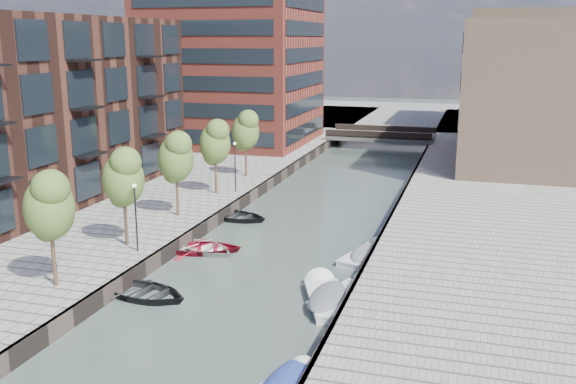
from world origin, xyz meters
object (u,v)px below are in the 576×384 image
at_px(motorboat_4, 366,255).
at_px(car, 468,143).
at_px(tree_5, 215,141).
at_px(sloop_4, 236,220).
at_px(tree_2, 49,204).
at_px(motorboat_2, 347,294).
at_px(sloop_3, 204,251).
at_px(bridge, 381,136).
at_px(sloop_1, 145,297).
at_px(motorboat_1, 326,297).
at_px(tree_4, 176,156).
at_px(tree_6, 245,129).
at_px(sloop_2, 204,252).
at_px(tree_3, 123,176).

bearing_deg(motorboat_4, car, 82.29).
bearing_deg(tree_5, car, 55.85).
distance_m(sloop_4, car, 35.64).
bearing_deg(tree_2, motorboat_2, 20.43).
bearing_deg(sloop_4, motorboat_4, -108.49).
bearing_deg(tree_2, tree_5, 90.00).
xyz_separation_m(tree_5, sloop_4, (3.13, -3.64, -5.31)).
distance_m(sloop_3, sloop_4, 7.59).
height_order(bridge, tree_5, tree_5).
bearing_deg(sloop_1, motorboat_1, -65.99).
relative_size(tree_2, sloop_1, 1.17).
bearing_deg(motorboat_4, sloop_1, -136.48).
height_order(bridge, tree_4, tree_4).
distance_m(tree_6, car, 28.76).
xyz_separation_m(tree_4, sloop_2, (3.91, -4.33, -5.31)).
relative_size(bridge, tree_2, 2.18).
distance_m(sloop_1, sloop_3, 7.79).
xyz_separation_m(bridge, tree_2, (-8.50, -54.00, 3.92)).
bearing_deg(tree_3, tree_2, -90.00).
distance_m(motorboat_1, motorboat_2, 1.35).
relative_size(sloop_2, sloop_4, 0.96).
height_order(sloop_2, motorboat_1, motorboat_1).
bearing_deg(sloop_1, car, -7.58).
height_order(bridge, sloop_3, bridge).
distance_m(tree_3, sloop_4, 12.06).
distance_m(sloop_4, motorboat_4, 12.32).
bearing_deg(motorboat_2, car, 83.50).
xyz_separation_m(tree_3, motorboat_1, (13.18, -2.72, -5.09)).
bearing_deg(motorboat_1, sloop_2, 149.81).
relative_size(tree_3, sloop_2, 1.23).
height_order(tree_6, motorboat_4, tree_6).
height_order(bridge, tree_3, tree_3).
height_order(tree_3, motorboat_4, tree_3).
height_order(tree_2, tree_5, same).
bearing_deg(tree_5, sloop_1, -78.37).
bearing_deg(sloop_4, tree_5, 49.99).
height_order(bridge, sloop_2, bridge).
bearing_deg(tree_4, motorboat_1, -36.41).
relative_size(motorboat_1, car, 1.42).
bearing_deg(motorboat_1, tree_3, 168.34).
height_order(tree_3, car, tree_3).
bearing_deg(sloop_4, motorboat_2, -128.51).
bearing_deg(motorboat_4, tree_5, 146.24).
distance_m(tree_6, sloop_3, 19.34).
distance_m(tree_4, sloop_4, 7.02).
relative_size(tree_2, tree_4, 1.00).
xyz_separation_m(tree_6, sloop_2, (3.91, -18.33, -5.31)).
relative_size(sloop_1, sloop_4, 1.01).
bearing_deg(sloop_1, sloop_4, 13.19).
relative_size(tree_5, sloop_1, 1.17).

